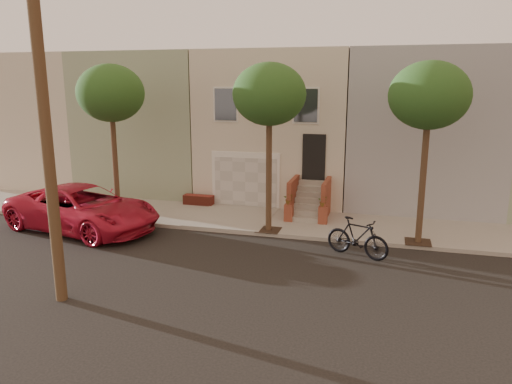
# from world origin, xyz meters

# --- Properties ---
(ground) EXTENTS (90.00, 90.00, 0.00)m
(ground) POSITION_xyz_m (0.00, 0.00, 0.00)
(ground) COLOR black
(ground) RESTS_ON ground
(sidewalk) EXTENTS (40.00, 3.70, 0.15)m
(sidewalk) POSITION_xyz_m (0.00, 5.35, 0.07)
(sidewalk) COLOR gray
(sidewalk) RESTS_ON ground
(house_row) EXTENTS (33.10, 11.70, 7.00)m
(house_row) POSITION_xyz_m (0.00, 11.19, 3.64)
(house_row) COLOR beige
(house_row) RESTS_ON sidewalk
(tree_left) EXTENTS (2.70, 2.57, 6.30)m
(tree_left) POSITION_xyz_m (-5.50, 3.90, 5.26)
(tree_left) COLOR #2D2116
(tree_left) RESTS_ON sidewalk
(tree_mid) EXTENTS (2.70, 2.57, 6.30)m
(tree_mid) POSITION_xyz_m (1.00, 3.90, 5.26)
(tree_mid) COLOR #2D2116
(tree_mid) RESTS_ON sidewalk
(tree_right) EXTENTS (2.70, 2.57, 6.30)m
(tree_right) POSITION_xyz_m (6.50, 3.90, 5.26)
(tree_right) COLOR #2D2116
(tree_right) RESTS_ON sidewalk
(pickup_truck) EXTENTS (6.83, 4.21, 1.77)m
(pickup_truck) POSITION_xyz_m (-6.17, 2.43, 0.88)
(pickup_truck) COLOR #BA1732
(pickup_truck) RESTS_ON ground
(motorcycle) EXTENTS (2.29, 1.41, 1.33)m
(motorcycle) POSITION_xyz_m (4.46, 2.27, 0.67)
(motorcycle) COLOR black
(motorcycle) RESTS_ON ground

